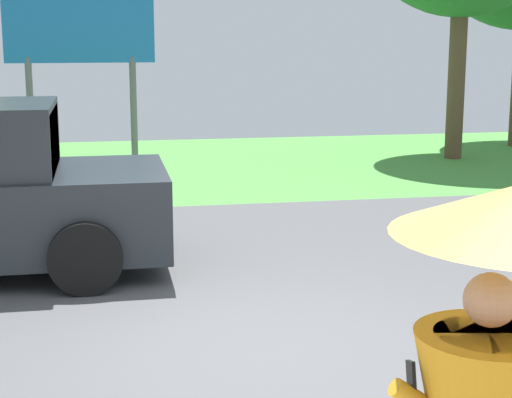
% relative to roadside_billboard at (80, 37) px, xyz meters
% --- Properties ---
extents(ground_plane, '(40.00, 22.00, 0.20)m').
position_rel_roadside_billboard_xyz_m(ground_plane, '(1.62, -5.66, -2.60)').
color(ground_plane, '#4C4C4F').
extents(roadside_billboard, '(2.60, 0.12, 3.50)m').
position_rel_roadside_billboard_xyz_m(roadside_billboard, '(0.00, 0.00, 0.00)').
color(roadside_billboard, slate).
rests_on(roadside_billboard, ground_plane).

